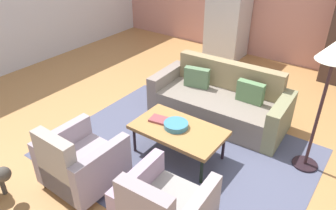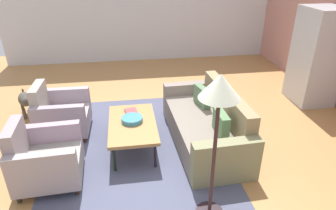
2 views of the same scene
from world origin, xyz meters
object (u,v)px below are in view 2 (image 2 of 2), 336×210
Objects in this scene: book_stack at (131,112)px; refrigerator at (317,57)px; armchair_left at (59,115)px; floor_lamp at (219,102)px; coffee_table at (132,125)px; fruit_bowl at (132,119)px; dog at (26,100)px; armchair_right at (43,160)px; couch at (209,125)px.

book_stack is 0.15× the size of refrigerator.
armchair_left is 3.11× the size of book_stack.
coffee_table is at bearing -151.39° from floor_lamp.
fruit_bowl is (0.56, 1.17, 0.13)m from armchair_left.
refrigerator is at bearing 97.53° from armchair_left.
fruit_bowl is 0.27m from book_stack.
fruit_bowl is at bearing 65.15° from armchair_left.
fruit_bowl is at bearing -152.03° from floor_lamp.
refrigerator reaches higher than fruit_bowl.
floor_lamp is (1.77, 0.80, 0.99)m from book_stack.
dog is at bearing -118.28° from book_stack.
coffee_table is 0.70× the size of floor_lamp.
fruit_bowl is 2.29m from dog.
fruit_bowl is at bearing 34.49° from dog.
fruit_bowl is 1.96m from floor_lamp.
book_stack is (0.29, 1.16, 0.11)m from armchair_left.
armchair_right is 5.13m from refrigerator.
book_stack is at bearing 40.40° from dog.
dog is at bearing -124.19° from fruit_bowl.
book_stack is at bearing -179.65° from fruit_bowl.
armchair_right is (0.61, -2.35, 0.06)m from couch.
refrigerator reaches higher than floor_lamp.
dog is at bearing -162.21° from armchair_right.
armchair_left is 1.30m from fruit_bowl.
armchair_left is (-0.60, -1.17, -0.06)m from coffee_table.
refrigerator reaches higher than book_stack.
fruit_bowl is 3.81m from refrigerator.
floor_lamp is at bearing 63.56° from armchair_right.
armchair_left is at bearing -136.44° from floor_lamp.
armchair_right is at bearing 102.04° from couch.
couch is 1.91m from floor_lamp.
couch is 1.24× the size of floor_lamp.
couch is 1.24m from book_stack.
coffee_table is 0.31m from book_stack.
coffee_table is (0.00, -1.19, 0.11)m from couch.
coffee_table is 0.08m from fruit_bowl.
dog reaches higher than coffee_table.
armchair_left is 1.21m from book_stack.
floor_lamp is (2.63, -2.82, 0.52)m from refrigerator.
armchair_left is at bearing -104.12° from book_stack.
dog is at bearing -91.67° from refrigerator.
coffee_table is 4.24× the size of book_stack.
armchair_left reaches higher than coffee_table.
armchair_left is at bearing -83.31° from refrigerator.
refrigerator reaches higher than coffee_table.
armchair_right is at bearing -61.12° from fruit_bowl.
couch is 1.19m from coffee_table.
couch is 1.20m from fruit_bowl.
floor_lamp is (1.47, 0.80, 1.04)m from coffee_table.
armchair_left reaches higher than book_stack.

